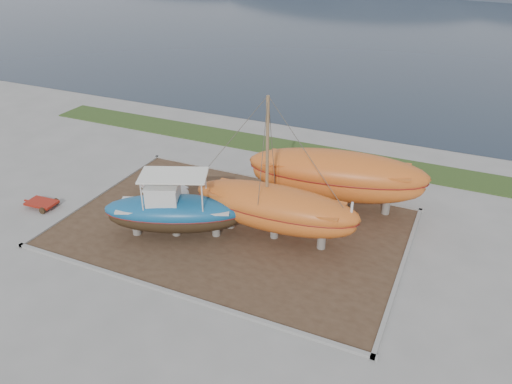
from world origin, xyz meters
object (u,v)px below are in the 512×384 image
at_px(blue_caique, 174,205).
at_px(orange_sailboat, 276,172).
at_px(orange_bare_hull, 336,181).
at_px(red_trailer, 42,204).
at_px(white_dinghy, 163,190).

height_order(blue_caique, orange_sailboat, orange_sailboat).
relative_size(blue_caique, orange_sailboat, 0.83).
bearing_deg(orange_bare_hull, red_trailer, -164.72).
height_order(orange_sailboat, orange_bare_hull, orange_sailboat).
bearing_deg(blue_caique, red_trailer, 161.74).
xyz_separation_m(white_dinghy, orange_bare_hull, (9.61, 3.32, 1.07)).
bearing_deg(red_trailer, orange_bare_hull, 20.78).
bearing_deg(white_dinghy, blue_caique, -35.27).
xyz_separation_m(blue_caique, orange_bare_hull, (6.77, 6.36, -0.10)).
relative_size(orange_sailboat, orange_bare_hull, 0.87).
bearing_deg(orange_sailboat, orange_bare_hull, 65.07).
height_order(white_dinghy, orange_sailboat, orange_sailboat).
bearing_deg(blue_caique, orange_sailboat, -1.06).
distance_m(white_dinghy, orange_bare_hull, 10.22).
xyz_separation_m(blue_caique, white_dinghy, (-2.84, 3.04, -1.17)).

